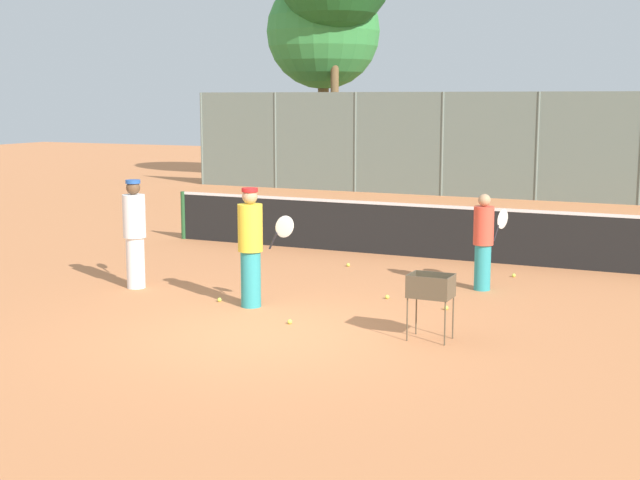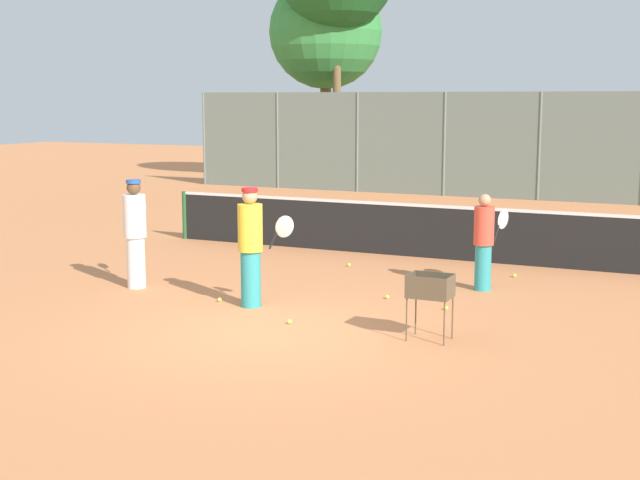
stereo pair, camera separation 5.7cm
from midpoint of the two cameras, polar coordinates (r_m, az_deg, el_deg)
The scene contains 16 objects.
ground_plane at distance 12.04m, azimuth -3.42°, elevation -6.06°, with size 80.00×80.00×0.00m, color #D37F4C.
tennis_net at distance 17.76m, azimuth 6.64°, elevation 0.66°, with size 11.32×0.10×1.07m.
back_fence at distance 28.30m, azimuth 13.93°, elevation 5.83°, with size 24.37×0.08×3.33m.
tree_1 at distance 34.22m, azimuth 0.42°, elevation 13.14°, with size 4.25×4.25×7.72m.
player_white_outfit at distance 15.08m, azimuth -11.64°, elevation 0.50°, with size 0.46×0.89×1.81m.
player_red_cap at distance 14.85m, azimuth 10.56°, elevation -0.05°, with size 0.45×0.84×1.60m.
player_yellow_shirt at distance 13.44m, azimuth -4.32°, elevation -0.36°, with size 0.93×0.37×1.81m.
ball_cart at distance 11.68m, azimuth 7.16°, elevation -3.31°, with size 0.56×0.41×0.88m.
tennis_ball_0 at distance 13.49m, azimuth 8.19°, elevation -4.32°, with size 0.07×0.07×0.07m, color #D1E54C.
tennis_ball_2 at distance 13.98m, azimuth -6.33°, elevation -3.82°, with size 0.07×0.07×0.07m, color #D1E54C.
tennis_ball_3 at distance 16.77m, azimuth 1.96°, elevation -1.60°, with size 0.07×0.07×0.07m, color #D1E54C.
tennis_ball_4 at distance 14.12m, azimuth 4.45°, elevation -3.65°, with size 0.07×0.07×0.07m, color #D1E54C.
tennis_ball_5 at distance 18.43m, azimuth -4.58°, elevation -0.65°, with size 0.07×0.07×0.07m, color #D1E54C.
tennis_ball_6 at distance 12.56m, azimuth -1.84°, elevation -5.25°, with size 0.07×0.07×0.07m, color #D1E54C.
tennis_ball_7 at distance 16.14m, azimuth 12.43°, elevation -2.23°, with size 0.07×0.07×0.07m, color #D1E54C.
parked_car at distance 32.12m, azimuth 16.26°, elevation 4.29°, with size 4.20×1.70×1.60m.
Camera 2 is at (5.63, -10.17, 3.14)m, focal length 50.00 mm.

